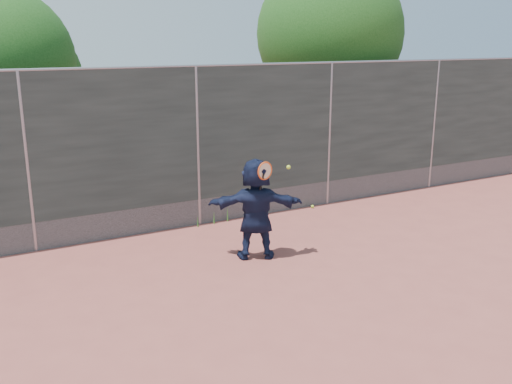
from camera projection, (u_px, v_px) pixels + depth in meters
name	position (u px, v px, depth m)	size (l,w,h in m)	color
ground	(297.00, 293.00, 8.07)	(80.00, 80.00, 0.00)	#9E4C42
player	(256.00, 209.00, 9.17)	(1.54, 0.49, 1.66)	#141B37
ball_ground	(313.00, 207.00, 12.06)	(0.07, 0.07, 0.07)	#B6D930
fence	(198.00, 143.00, 10.62)	(20.00, 0.06, 3.03)	#38423D
swing_action	(267.00, 172.00, 8.87)	(0.58, 0.16, 0.51)	#F05116
tree_right	(334.00, 38.00, 14.19)	(3.78, 3.60, 5.39)	#382314
tree_left	(7.00, 66.00, 11.55)	(3.15, 3.00, 4.53)	#382314
weed_clump	(216.00, 217.00, 11.04)	(0.68, 0.07, 0.30)	#387226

